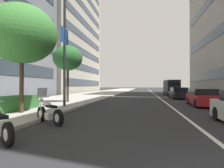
# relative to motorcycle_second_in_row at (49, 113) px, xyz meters

# --- Properties ---
(sidewalk_right_plaza) EXTENTS (160.00, 8.40, 0.15)m
(sidewalk_right_plaza) POSITION_rel_motorcycle_second_in_row_xyz_m (24.77, 4.72, -0.37)
(sidewalk_right_plaza) COLOR #A39E93
(sidewalk_right_plaza) RESTS_ON ground
(lane_centre_stripe) EXTENTS (110.00, 0.16, 0.01)m
(lane_centre_stripe) POSITION_rel_motorcycle_second_in_row_xyz_m (29.77, -5.97, -0.44)
(lane_centre_stripe) COLOR silver
(lane_centre_stripe) RESTS_ON ground
(motorcycle_second_in_row) EXTENTS (1.42, 1.82, 1.49)m
(motorcycle_second_in_row) POSITION_rel_motorcycle_second_in_row_xyz_m (0.00, 0.00, 0.00)
(motorcycle_second_in_row) COLOR black
(motorcycle_second_in_row) RESTS_ON ground
(car_mid_block_traffic) EXTENTS (4.74, 2.04, 1.35)m
(car_mid_block_traffic) POSITION_rel_motorcycle_second_in_row_xyz_m (8.70, -8.56, 0.20)
(car_mid_block_traffic) COLOR maroon
(car_mid_block_traffic) RESTS_ON ground
(car_approaching_light) EXTENTS (4.35, 1.99, 1.39)m
(car_approaching_light) POSITION_rel_motorcycle_second_in_row_xyz_m (17.43, -8.18, 0.21)
(car_approaching_light) COLOR black
(car_approaching_light) RESTS_ON ground
(delivery_van_ahead) EXTENTS (5.80, 2.11, 2.54)m
(delivery_van_ahead) POSITION_rel_motorcycle_second_in_row_xyz_m (26.36, -8.53, 0.91)
(delivery_van_ahead) COLOR black
(delivery_van_ahead) RESTS_ON ground
(street_lamp_with_banners) EXTENTS (1.26, 2.66, 9.30)m
(street_lamp_with_banners) POSITION_rel_motorcycle_second_in_row_xyz_m (5.42, 1.26, 5.21)
(street_lamp_with_banners) COLOR #232326
(street_lamp_with_banners) RESTS_ON sidewalk_right_plaza
(clipped_hedge_bed) EXTENTS (5.30, 1.10, 0.83)m
(clipped_hedge_bed) POSITION_rel_motorcycle_second_in_row_xyz_m (1.89, 3.59, 0.12)
(clipped_hedge_bed) COLOR #337033
(clipped_hedge_bed) RESTS_ON sidewalk_right_plaza
(street_tree_mid_sidewalk) EXTENTS (3.70, 3.70, 5.78)m
(street_tree_mid_sidewalk) POSITION_rel_motorcycle_second_in_row_xyz_m (1.87, 2.54, 3.90)
(street_tree_mid_sidewalk) COLOR #473323
(street_tree_mid_sidewalk) RESTS_ON sidewalk_right_plaza
(street_tree_near_plaza_corner) EXTENTS (2.61, 2.61, 5.03)m
(street_tree_near_plaza_corner) POSITION_rel_motorcycle_second_in_row_xyz_m (8.90, 2.78, 3.60)
(street_tree_near_plaza_corner) COLOR #473323
(street_tree_near_plaza_corner) RESTS_ON sidewalk_right_plaza
(office_tower_behind_plaza) EXTENTS (29.69, 14.23, 28.98)m
(office_tower_behind_plaza) POSITION_rel_motorcycle_second_in_row_xyz_m (38.50, 16.98, 14.04)
(office_tower_behind_plaza) COLOR #B7B2A3
(office_tower_behind_plaza) RESTS_ON ground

